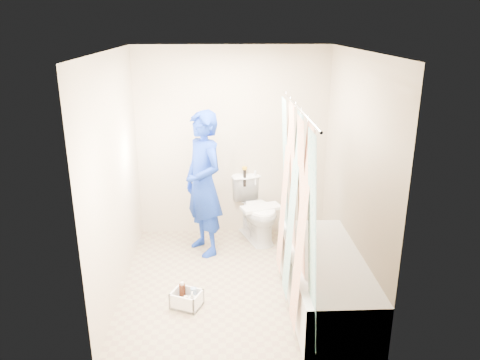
{
  "coord_description": "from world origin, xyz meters",
  "views": [
    {
      "loc": [
        -0.17,
        -4.41,
        2.66
      ],
      "look_at": [
        0.05,
        0.31,
        1.05
      ],
      "focal_mm": 35.0,
      "sensor_mm": 36.0,
      "label": 1
    }
  ],
  "objects_px": {
    "toilet": "(257,209)",
    "plumber": "(204,184)",
    "bathtub": "(325,278)",
    "cleaning_caddy": "(187,300)"
  },
  "relations": [
    {
      "from": "bathtub",
      "to": "cleaning_caddy",
      "type": "bearing_deg",
      "value": -178.92
    },
    {
      "from": "toilet",
      "to": "cleaning_caddy",
      "type": "distance_m",
      "value": 1.74
    },
    {
      "from": "plumber",
      "to": "cleaning_caddy",
      "type": "distance_m",
      "value": 1.43
    },
    {
      "from": "toilet",
      "to": "plumber",
      "type": "relative_size",
      "value": 0.46
    },
    {
      "from": "plumber",
      "to": "toilet",
      "type": "bearing_deg",
      "value": 84.95
    },
    {
      "from": "toilet",
      "to": "cleaning_caddy",
      "type": "bearing_deg",
      "value": -136.71
    },
    {
      "from": "bathtub",
      "to": "plumber",
      "type": "distance_m",
      "value": 1.78
    },
    {
      "from": "bathtub",
      "to": "toilet",
      "type": "bearing_deg",
      "value": 110.34
    },
    {
      "from": "toilet",
      "to": "plumber",
      "type": "bearing_deg",
      "value": -172.54
    },
    {
      "from": "bathtub",
      "to": "toilet",
      "type": "height_order",
      "value": "toilet"
    }
  ]
}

